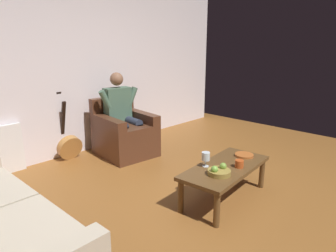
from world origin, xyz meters
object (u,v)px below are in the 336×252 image
at_px(wine_glass_near, 206,157).
at_px(candle_jar, 239,164).
at_px(coffee_table, 225,171).
at_px(fruit_bowl, 219,171).
at_px(decorative_dish, 244,155).
at_px(guitar, 69,145).
at_px(armchair, 124,134).
at_px(person_seated, 122,111).

xyz_separation_m(wine_glass_near, candle_jar, (-0.23, 0.27, -0.07)).
height_order(coffee_table, candle_jar, candle_jar).
bearing_deg(wine_glass_near, candle_jar, 130.11).
distance_m(fruit_bowl, decorative_dish, 0.64).
distance_m(wine_glass_near, decorative_dish, 0.58).
bearing_deg(guitar, candle_jar, 104.59).
distance_m(wine_glass_near, fruit_bowl, 0.25).
relative_size(coffee_table, fruit_bowl, 5.09).
distance_m(armchair, decorative_dish, 1.91).
height_order(armchair, person_seated, person_seated).
height_order(armchair, wine_glass_near, armchair).
distance_m(armchair, guitar, 0.81).
height_order(armchair, candle_jar, armchair).
xyz_separation_m(wine_glass_near, decorative_dish, (-0.56, 0.14, -0.09)).
height_order(armchair, fruit_bowl, armchair).
bearing_deg(candle_jar, wine_glass_near, -49.89).
distance_m(person_seated, fruit_bowl, 2.07).
relative_size(wine_glass_near, decorative_dish, 0.74).
relative_size(guitar, candle_jar, 10.76).
xyz_separation_m(wine_glass_near, fruit_bowl, (0.07, 0.22, -0.07)).
relative_size(fruit_bowl, decorative_dish, 1.08).
bearing_deg(armchair, guitar, -23.73).
xyz_separation_m(person_seated, guitar, (0.70, -0.36, -0.44)).
relative_size(coffee_table, guitar, 1.19).
xyz_separation_m(armchair, wine_glass_near, (0.29, 1.75, 0.18)).
xyz_separation_m(person_seated, coffee_table, (0.14, 1.95, -0.33)).
distance_m(armchair, coffee_table, 1.91).
relative_size(armchair, wine_glass_near, 5.68).
distance_m(guitar, wine_glass_near, 2.21).
relative_size(person_seated, guitar, 1.25).
height_order(armchair, decorative_dish, armchair).
distance_m(armchair, fruit_bowl, 2.01).
bearing_deg(fruit_bowl, guitar, -82.09).
bearing_deg(coffee_table, candle_jar, 118.83).
distance_m(person_seated, wine_glass_near, 1.83).
height_order(fruit_bowl, decorative_dish, fruit_bowl).
bearing_deg(guitar, person_seated, 152.90).
relative_size(armchair, fruit_bowl, 3.91).
xyz_separation_m(decorative_dish, candle_jar, (0.33, 0.13, 0.03)).
distance_m(armchair, wine_glass_near, 1.79).
distance_m(coffee_table, guitar, 2.37).
bearing_deg(decorative_dish, wine_glass_near, -13.99).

